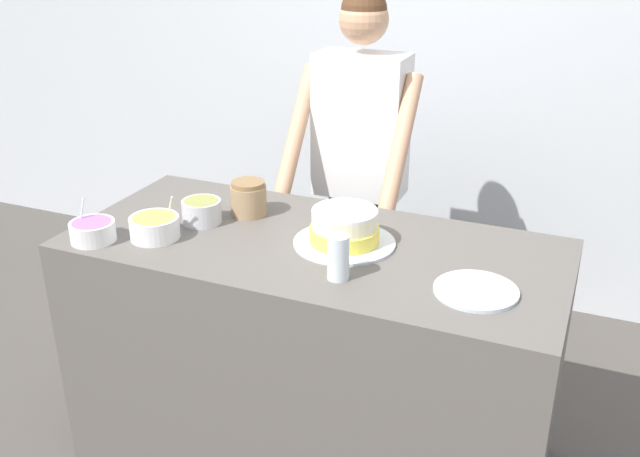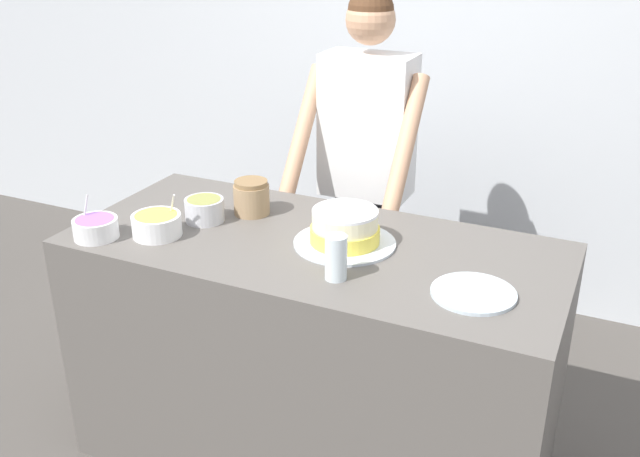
% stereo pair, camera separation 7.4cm
% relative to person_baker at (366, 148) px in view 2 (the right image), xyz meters
% --- Properties ---
extents(wall_back, '(10.00, 0.05, 2.60)m').
position_rel_person_baker_xyz_m(wall_back, '(0.11, 0.83, 0.26)').
color(wall_back, silver).
rests_on(wall_back, ground_plane).
extents(counter, '(1.73, 0.78, 0.93)m').
position_rel_person_baker_xyz_m(counter, '(0.11, -0.77, -0.58)').
color(counter, '#5B5651').
rests_on(counter, ground_plane).
extents(person_baker, '(0.53, 0.47, 1.71)m').
position_rel_person_baker_xyz_m(person_baker, '(0.00, 0.00, 0.00)').
color(person_baker, '#2D2D38').
rests_on(person_baker, ground_plane).
extents(cake, '(0.35, 0.35, 0.13)m').
position_rel_person_baker_xyz_m(cake, '(0.21, -0.74, -0.05)').
color(cake, silver).
rests_on(cake, counter).
extents(frosting_bowl_purple, '(0.16, 0.16, 0.14)m').
position_rel_person_baker_xyz_m(frosting_bowl_purple, '(-0.60, -1.05, -0.07)').
color(frosting_bowl_purple, white).
rests_on(frosting_bowl_purple, counter).
extents(frosting_bowl_olive, '(0.14, 0.14, 0.09)m').
position_rel_person_baker_xyz_m(frosting_bowl_olive, '(-0.34, -0.76, -0.06)').
color(frosting_bowl_olive, silver).
rests_on(frosting_bowl_olive, counter).
extents(frosting_bowl_yellow, '(0.17, 0.17, 0.15)m').
position_rel_person_baker_xyz_m(frosting_bowl_yellow, '(-0.42, -0.95, -0.07)').
color(frosting_bowl_yellow, white).
rests_on(frosting_bowl_yellow, counter).
extents(drinking_glass, '(0.07, 0.07, 0.15)m').
position_rel_person_baker_xyz_m(drinking_glass, '(0.28, -0.98, -0.04)').
color(drinking_glass, silver).
rests_on(drinking_glass, counter).
extents(ceramic_plate, '(0.26, 0.26, 0.01)m').
position_rel_person_baker_xyz_m(ceramic_plate, '(0.70, -0.90, -0.10)').
color(ceramic_plate, silver).
rests_on(ceramic_plate, counter).
extents(stoneware_jar, '(0.14, 0.14, 0.13)m').
position_rel_person_baker_xyz_m(stoneware_jar, '(-0.22, -0.63, -0.04)').
color(stoneware_jar, '#9E7F5B').
rests_on(stoneware_jar, counter).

